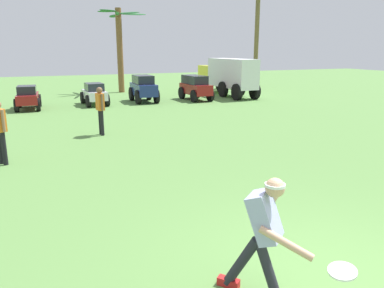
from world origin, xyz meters
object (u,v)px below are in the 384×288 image
object	(u,v)px
frisbee_thrower	(264,231)
box_truck	(227,75)
parked_car_slot_a	(28,97)
palm_tree_right_of_centre	(257,28)
parked_car_slot_d	(195,87)
parked_car_slot_b	(94,94)
parked_car_slot_c	(143,88)
teammate_near_sideline	(100,106)
palm_tree_left_of_centre	(120,43)
frisbee_in_flight	(342,271)

from	to	relation	value
frisbee_thrower	box_truck	bearing A→B (deg)	63.00
parked_car_slot_a	box_truck	bearing A→B (deg)	6.29
palm_tree_right_of_centre	parked_car_slot_d	bearing A→B (deg)	-145.72
parked_car_slot_b	parked_car_slot_c	distance (m)	2.62
parked_car_slot_c	frisbee_thrower	bearing A→B (deg)	-101.29
teammate_near_sideline	palm_tree_left_of_centre	bearing A→B (deg)	74.44
frisbee_in_flight	teammate_near_sideline	size ratio (longest dim) A/B	0.22
parked_car_slot_b	box_truck	xyz separation A→B (m)	(8.08, 1.01, 0.67)
palm_tree_left_of_centre	frisbee_in_flight	bearing A→B (deg)	-97.27
teammate_near_sideline	parked_car_slot_b	xyz separation A→B (m)	(0.87, 7.07, -0.38)
frisbee_thrower	parked_car_slot_b	size ratio (longest dim) A/B	0.64
frisbee_thrower	parked_car_slot_b	bearing A→B (deg)	87.68
frisbee_in_flight	box_truck	distance (m)	19.78
palm_tree_right_of_centre	parked_car_slot_b	bearing A→B (deg)	-160.08
frisbee_thrower	teammate_near_sideline	xyz separation A→B (m)	(-0.22, 9.07, 0.14)
palm_tree_right_of_centre	parked_car_slot_a	bearing A→B (deg)	-163.09
parked_car_slot_b	parked_car_slot_d	bearing A→B (deg)	-1.94
parked_car_slot_d	palm_tree_left_of_centre	size ratio (longest dim) A/B	0.46
frisbee_in_flight	frisbee_thrower	bearing A→B (deg)	116.69
frisbee_in_flight	parked_car_slot_a	size ratio (longest dim) A/B	0.15
parked_car_slot_d	frisbee_thrower	bearing A→B (deg)	-110.96
parked_car_slot_c	box_truck	xyz separation A→B (m)	(5.48, 0.80, 0.49)
frisbee_in_flight	parked_car_slot_d	size ratio (longest dim) A/B	0.14
parked_car_slot_a	parked_car_slot_c	xyz separation A→B (m)	(5.69, 0.43, 0.18)
parked_car_slot_b	parked_car_slot_c	bearing A→B (deg)	4.49
frisbee_thrower	parked_car_slot_d	xyz separation A→B (m)	(6.11, 15.96, -0.08)
parked_car_slot_c	box_truck	distance (m)	5.56
parked_car_slot_b	palm_tree_left_of_centre	world-z (taller)	palm_tree_left_of_centre
box_truck	parked_car_slot_b	bearing A→B (deg)	-172.89
parked_car_slot_a	palm_tree_right_of_centre	distance (m)	16.41
frisbee_in_flight	parked_car_slot_c	xyz separation A→B (m)	(2.88, 17.11, 0.07)
teammate_near_sideline	parked_car_slot_c	bearing A→B (deg)	64.45
frisbee_thrower	teammate_near_sideline	world-z (taller)	teammate_near_sideline
frisbee_in_flight	palm_tree_left_of_centre	distance (m)	22.45
frisbee_in_flight	parked_car_slot_b	distance (m)	16.91
parked_car_slot_b	palm_tree_left_of_centre	distance (m)	6.37
palm_tree_right_of_centre	box_truck	bearing A→B (deg)	-140.45
parked_car_slot_d	box_truck	xyz separation A→B (m)	(2.63, 1.19, 0.51)
parked_car_slot_d	palm_tree_right_of_centre	size ratio (longest dim) A/B	0.35
parked_car_slot_a	palm_tree_left_of_centre	world-z (taller)	palm_tree_left_of_centre
frisbee_in_flight	parked_car_slot_a	bearing A→B (deg)	99.56
teammate_near_sideline	palm_tree_right_of_centre	xyz separation A→B (m)	(13.10, 11.51, 3.24)
frisbee_thrower	parked_car_slot_c	world-z (taller)	frisbee_thrower
palm_tree_left_of_centre	teammate_near_sideline	bearing A→B (deg)	-105.56
teammate_near_sideline	parked_car_slot_d	distance (m)	9.36
parked_car_slot_b	box_truck	bearing A→B (deg)	7.11
parked_car_slot_a	palm_tree_left_of_centre	size ratio (longest dim) A/B	0.43
teammate_near_sideline	box_truck	xyz separation A→B (m)	(8.95, 8.08, 0.29)
box_truck	frisbee_in_flight	bearing A→B (deg)	-115.00
teammate_near_sideline	parked_car_slot_b	bearing A→B (deg)	82.98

